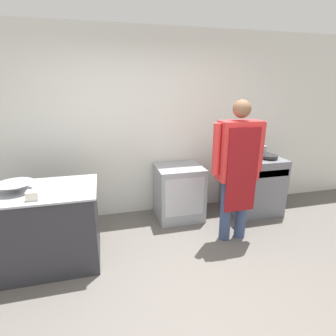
{
  "coord_description": "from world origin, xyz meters",
  "views": [
    {
      "loc": [
        -0.6,
        -1.81,
        1.92
      ],
      "look_at": [
        0.14,
        1.1,
        0.98
      ],
      "focal_mm": 28.0,
      "sensor_mm": 36.0,
      "label": 1
    }
  ],
  "objects": [
    {
      "name": "wall_back",
      "position": [
        0.0,
        2.02,
        1.35
      ],
      "size": [
        8.0,
        0.05,
        2.7
      ],
      "color": "silver",
      "rests_on": "ground_plane"
    },
    {
      "name": "saute_pan",
      "position": [
        1.79,
        1.48,
        0.92
      ],
      "size": [
        0.25,
        0.25,
        0.04
      ],
      "color": "#262628",
      "rests_on": "stove"
    },
    {
      "name": "stove",
      "position": [
        1.63,
        1.6,
        0.44
      ],
      "size": [
        0.78,
        0.69,
        0.9
      ],
      "color": "slate",
      "rests_on": "ground_plane"
    },
    {
      "name": "ground_plane",
      "position": [
        0.0,
        0.0,
        0.0
      ],
      "size": [
        14.0,
        14.0,
        0.0
      ],
      "primitive_type": "plane",
      "color": "#5B5651"
    },
    {
      "name": "plastic_tub",
      "position": [
        -1.28,
        0.73,
        0.93
      ],
      "size": [
        0.11,
        0.11,
        0.09
      ],
      "color": "silver",
      "rests_on": "prep_counter"
    },
    {
      "name": "stock_pot",
      "position": [
        1.46,
        1.72,
        1.02
      ],
      "size": [
        0.28,
        0.28,
        0.24
      ],
      "color": "#9EA0A8",
      "rests_on": "stove"
    },
    {
      "name": "mixing_bowl",
      "position": [
        -1.51,
        0.98,
        0.93
      ],
      "size": [
        0.37,
        0.37,
        0.09
      ],
      "color": "#9EA0A8",
      "rests_on": "prep_counter"
    },
    {
      "name": "fridge_unit",
      "position": [
        0.45,
        1.67,
        0.4
      ],
      "size": [
        0.66,
        0.6,
        0.8
      ],
      "color": "#93999E",
      "rests_on": "ground_plane"
    },
    {
      "name": "prep_counter",
      "position": [
        -1.36,
        0.98,
        0.44
      ],
      "size": [
        1.32,
        0.78,
        0.88
      ],
      "color": "#2D2D33",
      "rests_on": "ground_plane"
    },
    {
      "name": "person_cook",
      "position": [
        0.96,
        0.93,
        1.02
      ],
      "size": [
        0.67,
        0.24,
        1.77
      ],
      "color": "#38476B",
      "rests_on": "ground_plane"
    },
    {
      "name": "sauce_pot",
      "position": [
        1.79,
        1.72,
        0.97
      ],
      "size": [
        0.19,
        0.19,
        0.15
      ],
      "color": "#9EA0A8",
      "rests_on": "stove"
    }
  ]
}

